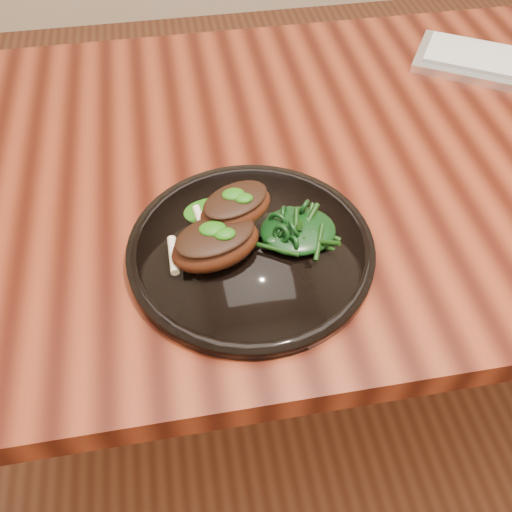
{
  "coord_description": "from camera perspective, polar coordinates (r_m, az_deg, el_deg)",
  "views": [
    {
      "loc": [
        -0.34,
        -0.67,
        1.31
      ],
      "look_at": [
        -0.26,
        -0.22,
        0.78
      ],
      "focal_mm": 40.0,
      "sensor_mm": 36.0,
      "label": 1
    }
  ],
  "objects": [
    {
      "name": "plate",
      "position": [
        0.73,
        -0.52,
        0.68
      ],
      "size": [
        0.32,
        0.32,
        0.02
      ],
      "color": "black",
      "rests_on": "desk"
    },
    {
      "name": "greens_heap",
      "position": [
        0.73,
        4.24,
        2.91
      ],
      "size": [
        0.1,
        0.09,
        0.04
      ],
      "color": "black",
      "rests_on": "plate"
    },
    {
      "name": "desk",
      "position": [
        0.98,
        12.93,
        7.14
      ],
      "size": [
        1.6,
        0.8,
        0.75
      ],
      "color": "black",
      "rests_on": "ground"
    },
    {
      "name": "lamb_chop_back",
      "position": [
        0.72,
        -2.09,
        4.94
      ],
      "size": [
        0.12,
        0.1,
        0.04
      ],
      "color": "#431B0D",
      "rests_on": "plate"
    },
    {
      "name": "lamb_chop_front",
      "position": [
        0.69,
        -4.12,
        1.32
      ],
      "size": [
        0.13,
        0.11,
        0.05
      ],
      "color": "#431B0D",
      "rests_on": "plate"
    },
    {
      "name": "herb_smear",
      "position": [
        0.77,
        -4.3,
        4.53
      ],
      "size": [
        0.08,
        0.05,
        0.01
      ],
      "primitive_type": "ellipsoid",
      "color": "#0F4507",
      "rests_on": "plate"
    }
  ]
}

